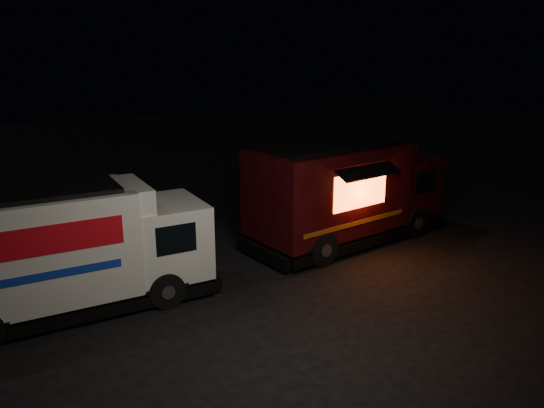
{
  "coord_description": "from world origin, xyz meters",
  "views": [
    {
      "loc": [
        -6.51,
        -11.41,
        6.09
      ],
      "look_at": [
        1.09,
        2.0,
        1.64
      ],
      "focal_mm": 35.0,
      "sensor_mm": 36.0,
      "label": 1
    }
  ],
  "objects": [
    {
      "name": "white_truck",
      "position": [
        -4.83,
        1.27,
        1.55
      ],
      "size": [
        6.86,
        2.4,
        3.1
      ],
      "primitive_type": null,
      "rotation": [
        0.0,
        0.0,
        -0.01
      ],
      "color": "silver",
      "rests_on": "ground"
    },
    {
      "name": "red_truck",
      "position": [
        3.96,
        1.97,
        1.68
      ],
      "size": [
        7.49,
        3.57,
        3.35
      ],
      "primitive_type": null,
      "rotation": [
        0.0,
        0.0,
        0.13
      ],
      "color": "#36090C",
      "rests_on": "ground"
    },
    {
      "name": "ground",
      "position": [
        0.0,
        0.0,
        0.0
      ],
      "size": [
        80.0,
        80.0,
        0.0
      ],
      "primitive_type": "plane",
      "color": "black",
      "rests_on": "ground"
    }
  ]
}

